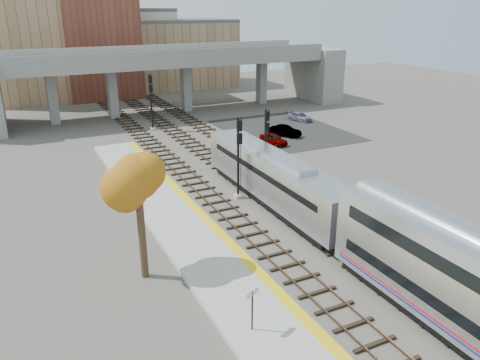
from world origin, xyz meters
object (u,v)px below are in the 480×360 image
signal_mast_far (151,103)px  car_a (273,139)px  signal_mast_mid (266,147)px  car_c (300,117)px  tree (138,186)px  car_b (285,131)px  signal_mast_near (238,160)px  locomotive (274,177)px

signal_mast_far → car_a: size_ratio=1.92×
signal_mast_mid → signal_mast_far: bearing=100.4°
signal_mast_mid → car_c: signal_mast_mid is taller
signal_mast_mid → tree: bearing=-142.2°
car_a → car_b: bearing=26.0°
signal_mast_mid → car_c: size_ratio=1.71×
tree → car_a: (20.96, 20.97, -5.14)m
signal_mast_mid → tree: 18.41m
signal_mast_near → car_b: size_ratio=1.70×
tree → car_a: bearing=45.0°
signal_mast_far → car_b: 17.25m
signal_mast_far → car_b: signal_mast_far is taller
locomotive → signal_mast_mid: signal_mast_mid is taller
signal_mast_near → car_c: size_ratio=1.78×
tree → signal_mast_mid: bearing=37.8°
car_b → signal_mast_far: bearing=108.7°
signal_mast_far → tree: (-10.30, -33.53, 2.26)m
signal_mast_far → car_a: (10.66, -12.56, -2.89)m
signal_mast_near → signal_mast_mid: (4.10, 2.83, -0.16)m
tree → signal_mast_near: bearing=39.0°
locomotive → car_a: bearing=60.0°
signal_mast_far → car_a: signal_mast_far is taller
signal_mast_mid → car_c: (15.73, 18.39, -2.61)m
signal_mast_far → tree: tree is taller
locomotive → tree: 14.27m
locomotive → car_c: size_ratio=4.93×
car_b → signal_mast_mid: bearing=-162.8°
tree → car_b: (23.96, 23.40, -5.11)m
signal_mast_far → car_c: (19.83, -3.96, -2.96)m
car_a → car_b: 3.86m
signal_mast_far → car_b: size_ratio=1.77×
signal_mast_near → signal_mast_mid: signal_mast_near is taller
signal_mast_near → car_a: size_ratio=1.85×
signal_mast_mid → car_c: 24.34m
signal_mast_mid → car_a: bearing=56.2°
locomotive → signal_mast_far: size_ratio=2.67×
car_a → signal_mast_far: bearing=117.4°
signal_mast_near → car_a: 16.74m
signal_mast_mid → locomotive: bearing=-111.6°
signal_mast_far → locomotive: bearing=-85.6°
signal_mast_far → signal_mast_near: bearing=-90.0°
signal_mast_near → signal_mast_mid: bearing=34.6°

